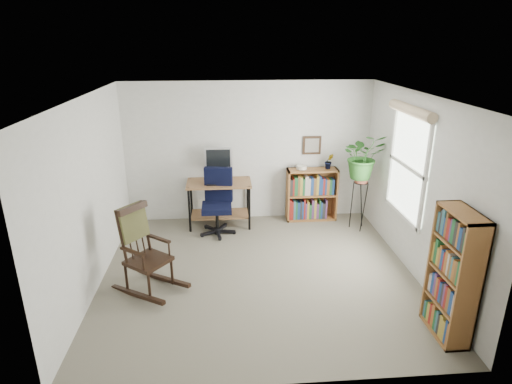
{
  "coord_description": "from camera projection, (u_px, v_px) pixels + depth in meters",
  "views": [
    {
      "loc": [
        -0.44,
        -5.12,
        3.05
      ],
      "look_at": [
        0.0,
        0.4,
        1.05
      ],
      "focal_mm": 30.0,
      "sensor_mm": 36.0,
      "label": 1
    }
  ],
  "objects": [
    {
      "name": "monitor",
      "position": [
        218.0,
        164.0,
        7.19
      ],
      "size": [
        0.46,
        0.16,
        0.56
      ],
      "primitive_type": null,
      "color": "silver",
      "rests_on": "desk"
    },
    {
      "name": "window",
      "position": [
        407.0,
        166.0,
        5.82
      ],
      "size": [
        0.12,
        1.2,
        1.5
      ],
      "primitive_type": null,
      "color": "white",
      "rests_on": "wall_right"
    },
    {
      "name": "ceiling",
      "position": [
        259.0,
        96.0,
        5.05
      ],
      "size": [
        4.2,
        4.0,
        0.0
      ],
      "primitive_type": "cube",
      "color": "silver",
      "rests_on": "ground"
    },
    {
      "name": "potted_plant_small",
      "position": [
        329.0,
        166.0,
        7.35
      ],
      "size": [
        0.13,
        0.24,
        0.11
      ],
      "primitive_type": "imported",
      "color": "#2A6623",
      "rests_on": "low_bookshelf"
    },
    {
      "name": "tall_bookshelf",
      "position": [
        453.0,
        275.0,
        4.45
      ],
      "size": [
        0.27,
        0.63,
        1.44
      ],
      "primitive_type": null,
      "color": "#976131",
      "rests_on": "floor"
    },
    {
      "name": "low_bookshelf",
      "position": [
        312.0,
        194.0,
        7.5
      ],
      "size": [
        0.87,
        0.29,
        0.92
      ],
      "primitive_type": null,
      "color": "#976131",
      "rests_on": "floor"
    },
    {
      "name": "wall_right",
      "position": [
        417.0,
        187.0,
        5.61
      ],
      "size": [
        0.0,
        4.0,
        2.4
      ],
      "primitive_type": "cube",
      "color": "silver",
      "rests_on": "ground"
    },
    {
      "name": "wall_back",
      "position": [
        249.0,
        152.0,
        7.33
      ],
      "size": [
        4.2,
        0.0,
        2.4
      ],
      "primitive_type": "cube",
      "color": "silver",
      "rests_on": "ground"
    },
    {
      "name": "rocking_chair",
      "position": [
        147.0,
        250.0,
        5.32
      ],
      "size": [
        1.13,
        1.07,
        1.14
      ],
      "primitive_type": null,
      "rotation": [
        0.0,
        0.0,
        0.91
      ],
      "color": "black",
      "rests_on": "floor"
    },
    {
      "name": "framed_picture",
      "position": [
        312.0,
        145.0,
        7.35
      ],
      "size": [
        0.32,
        0.04,
        0.32
      ],
      "primitive_type": null,
      "color": "black",
      "rests_on": "wall_back"
    },
    {
      "name": "floor",
      "position": [
        258.0,
        274.0,
        5.87
      ],
      "size": [
        4.2,
        4.0,
        0.0
      ],
      "primitive_type": "cube",
      "color": "gray",
      "rests_on": "ground"
    },
    {
      "name": "desk",
      "position": [
        220.0,
        204.0,
        7.29
      ],
      "size": [
        1.07,
        0.59,
        0.77
      ],
      "primitive_type": null,
      "color": "#926640",
      "rests_on": "floor"
    },
    {
      "name": "wall_left",
      "position": [
        90.0,
        196.0,
        5.3
      ],
      "size": [
        0.0,
        4.0,
        2.4
      ],
      "primitive_type": "cube",
      "color": "silver",
      "rests_on": "ground"
    },
    {
      "name": "wall_front",
      "position": [
        279.0,
        272.0,
        3.58
      ],
      "size": [
        4.2,
        0.0,
        2.4
      ],
      "primitive_type": "cube",
      "color": "silver",
      "rests_on": "ground"
    },
    {
      "name": "keyboard",
      "position": [
        219.0,
        184.0,
        7.04
      ],
      "size": [
        0.4,
        0.15,
        0.02
      ],
      "primitive_type": "cube",
      "color": "black",
      "rests_on": "desk"
    },
    {
      "name": "office_chair",
      "position": [
        217.0,
        203.0,
        6.89
      ],
      "size": [
        0.69,
        0.69,
        1.09
      ],
      "primitive_type": null,
      "rotation": [
        0.0,
        0.0,
        -0.18
      ],
      "color": "black",
      "rests_on": "floor"
    },
    {
      "name": "spider_plant",
      "position": [
        365.0,
        134.0,
        6.72
      ],
      "size": [
        1.69,
        1.88,
        1.46
      ],
      "primitive_type": "imported",
      "color": "#2A6623",
      "rests_on": "plant_stand"
    },
    {
      "name": "plant_stand",
      "position": [
        359.0,
        202.0,
        7.11
      ],
      "size": [
        0.35,
        0.35,
        0.96
      ],
      "primitive_type": null,
      "rotation": [
        0.0,
        0.0,
        0.42
      ],
      "color": "black",
      "rests_on": "floor"
    }
  ]
}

